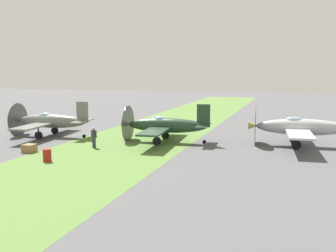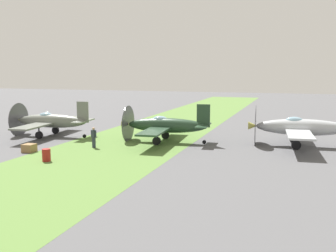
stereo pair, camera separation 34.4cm
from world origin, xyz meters
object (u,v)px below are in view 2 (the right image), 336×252
at_px(supply_crate, 29,148).
at_px(fuel_drum, 46,155).
at_px(airplane_trail, 300,127).
at_px(ground_crew_chief, 94,137).
at_px(airplane_wingman, 165,125).
at_px(airplane_lead, 50,121).

bearing_deg(supply_crate, fuel_drum, -125.78).
relative_size(fuel_drum, supply_crate, 1.00).
bearing_deg(airplane_trail, ground_crew_chief, 105.61).
relative_size(airplane_wingman, airplane_trail, 0.94).
relative_size(airplane_trail, supply_crate, 12.23).
height_order(airplane_lead, ground_crew_chief, airplane_lead).
distance_m(airplane_lead, airplane_wingman, 11.70).
bearing_deg(ground_crew_chief, supply_crate, 57.74).
xyz_separation_m(airplane_lead, supply_crate, (-6.95, -2.75, -1.21)).
bearing_deg(fuel_drum, ground_crew_chief, -7.84).
xyz_separation_m(airplane_lead, ground_crew_chief, (-3.73, -6.78, -0.62)).
height_order(airplane_wingman, fuel_drum, airplane_wingman).
distance_m(airplane_lead, fuel_drum, 11.13).
bearing_deg(airplane_lead, ground_crew_chief, -123.55).
height_order(ground_crew_chief, supply_crate, ground_crew_chief).
relative_size(airplane_lead, airplane_trail, 0.94).
bearing_deg(fuel_drum, airplane_trail, -55.98).
height_order(airplane_wingman, ground_crew_chief, airplane_wingman).
xyz_separation_m(airplane_wingman, ground_crew_chief, (-4.26, 4.91, -0.63)).
bearing_deg(airplane_lead, airplane_wingman, -92.15).
bearing_deg(airplane_wingman, airplane_trail, -85.17).
xyz_separation_m(airplane_trail, supply_crate, (-9.30, 20.52, -1.32)).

